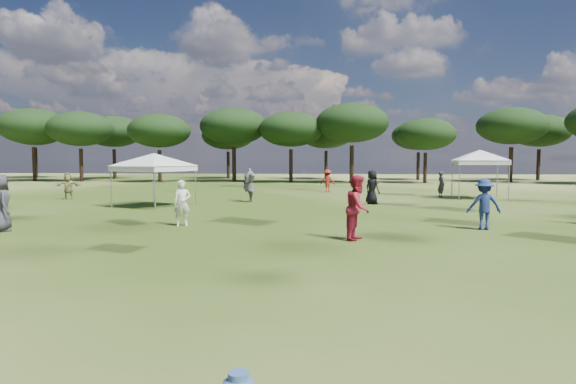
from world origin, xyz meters
The scene contains 4 objects.
tree_line centered at (2.39, 47.41, 5.42)m, with size 108.78×17.63×7.77m.
tent_left centered at (-7.47, 20.66, 2.45)m, with size 5.45×5.45×2.88m.
tent_right centered at (9.66, 26.67, 2.70)m, with size 5.58×5.58×3.12m.
festival_crowd centered at (-2.11, 19.89, 0.88)m, with size 31.08×20.30×1.92m.
Camera 1 is at (0.78, -1.95, 2.34)m, focal length 30.00 mm.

